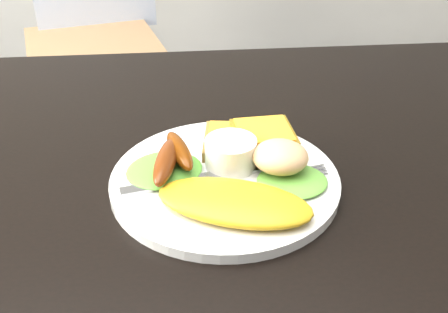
# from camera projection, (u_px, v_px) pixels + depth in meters

# --- Properties ---
(dining_table) EXTENTS (1.20, 0.80, 0.04)m
(dining_table) POSITION_uv_depth(u_px,v_px,m) (146.00, 189.00, 0.63)
(dining_table) COLOR black
(dining_table) RESTS_ON ground
(dining_chair) EXTENTS (0.53, 0.53, 0.05)m
(dining_chair) POSITION_uv_depth(u_px,v_px,m) (93.00, 48.00, 1.81)
(dining_chair) COLOR tan
(dining_chair) RESTS_ON ground
(plate) EXTENTS (0.26, 0.26, 0.01)m
(plate) POSITION_uv_depth(u_px,v_px,m) (225.00, 180.00, 0.60)
(plate) COLOR white
(plate) RESTS_ON dining_table
(lettuce_left) EXTENTS (0.11, 0.10, 0.01)m
(lettuce_left) POSITION_uv_depth(u_px,v_px,m) (164.00, 170.00, 0.60)
(lettuce_left) COLOR #348B1D
(lettuce_left) RESTS_ON plate
(lettuce_right) EXTENTS (0.08, 0.07, 0.01)m
(lettuce_right) POSITION_uv_depth(u_px,v_px,m) (292.00, 181.00, 0.58)
(lettuce_right) COLOR #619C30
(lettuce_right) RESTS_ON plate
(omelette) EXTENTS (0.18, 0.13, 0.02)m
(omelette) POSITION_uv_depth(u_px,v_px,m) (234.00, 202.00, 0.54)
(omelette) COLOR orange
(omelette) RESTS_ON plate
(sausage_a) EXTENTS (0.04, 0.10, 0.02)m
(sausage_a) POSITION_uv_depth(u_px,v_px,m) (166.00, 161.00, 0.58)
(sausage_a) COLOR brown
(sausage_a) RESTS_ON lettuce_left
(sausage_b) EXTENTS (0.04, 0.09, 0.02)m
(sausage_b) POSITION_uv_depth(u_px,v_px,m) (179.00, 150.00, 0.60)
(sausage_b) COLOR #6F2C04
(sausage_b) RESTS_ON lettuce_left
(ramekin) EXTENTS (0.08, 0.08, 0.03)m
(ramekin) POSITION_uv_depth(u_px,v_px,m) (231.00, 153.00, 0.60)
(ramekin) COLOR white
(ramekin) RESTS_ON plate
(toast_a) EXTENTS (0.09, 0.09, 0.01)m
(toast_a) POSITION_uv_depth(u_px,v_px,m) (237.00, 142.00, 0.65)
(toast_a) COLOR olive
(toast_a) RESTS_ON plate
(toast_b) EXTENTS (0.08, 0.08, 0.01)m
(toast_b) POSITION_uv_depth(u_px,v_px,m) (264.00, 135.00, 0.64)
(toast_b) COLOR olive
(toast_b) RESTS_ON toast_a
(potato_salad) EXTENTS (0.08, 0.07, 0.03)m
(potato_salad) POSITION_uv_depth(u_px,v_px,m) (280.00, 157.00, 0.59)
(potato_salad) COLOR beige
(potato_salad) RESTS_ON lettuce_right
(fork) EXTENTS (0.17, 0.05, 0.00)m
(fork) POSITION_uv_depth(u_px,v_px,m) (198.00, 179.00, 0.59)
(fork) COLOR #ADAFB7
(fork) RESTS_ON plate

